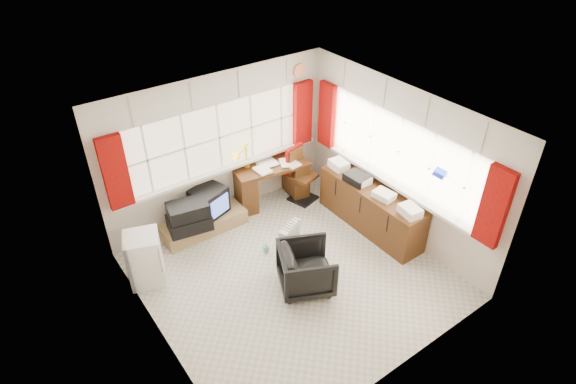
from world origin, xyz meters
The scene contains 19 objects.
ground centered at (0.00, 0.00, 0.00)m, with size 4.00×4.00×0.00m, color beige.
room_walls centered at (0.00, 0.00, 1.50)m, with size 4.00×4.00×4.00m.
window_back centered at (0.00, 1.94, 0.95)m, with size 3.70×0.12×3.60m.
window_right centered at (1.94, 0.00, 0.95)m, with size 0.12×3.70×3.60m.
curtains centered at (0.92, 0.93, 1.46)m, with size 3.83×3.83×1.15m.
overhead_cabinets centered at (0.98, 0.98, 2.25)m, with size 3.98×3.98×0.48m.
desk centered at (0.83, 1.80, 0.42)m, with size 1.39×0.83×0.79m.
desk_lamp centered at (0.47, 1.96, 1.08)m, with size 0.17×0.14×0.47m.
task_chair centered at (1.28, 1.57, 0.54)m, with size 0.52×0.54×1.02m.
office_chair centered at (0.04, -0.28, 0.34)m, with size 0.73×0.75×0.68m, color black.
radiator centered at (0.25, 0.39, 0.24)m, with size 0.42×0.30×0.59m.
credenza centered at (1.73, 0.20, 0.39)m, with size 0.50×2.00×0.85m.
file_tray centered at (1.67, 0.51, 0.82)m, with size 0.30×0.39×0.13m, color black.
tv_bench centered at (-0.55, 1.72, 0.12)m, with size 1.40×0.50×0.25m, color #A58852.
crt_tv centered at (-0.38, 1.79, 0.48)m, with size 0.63×0.60×0.47m.
hifi_stack centered at (-0.84, 1.60, 0.48)m, with size 0.73×0.53×0.48m.
mini_fridge centered at (-1.75, 1.17, 0.40)m, with size 0.61×0.61×0.81m.
spray_bottle_a centered at (0.20, 1.67, 0.14)m, with size 0.11×0.11×0.28m, color silver.
spray_bottle_b centered at (-0.02, 0.67, 0.09)m, with size 0.08×0.08×0.17m, color #7EBDBA.
Camera 1 is at (-3.07, -4.14, 5.06)m, focal length 30.00 mm.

